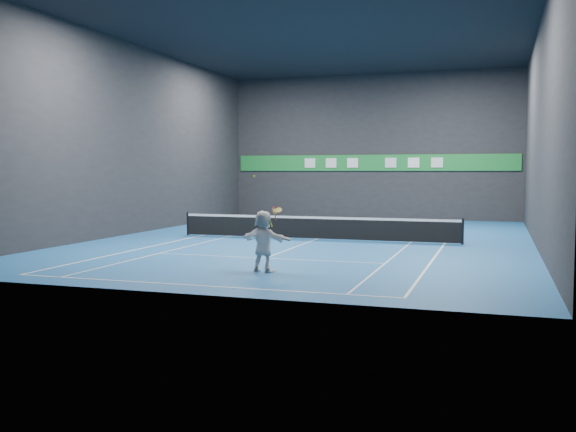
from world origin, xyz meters
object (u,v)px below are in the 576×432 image
(player, at_px, (263,241))
(tennis_net, at_px, (316,227))
(tennis_racket, at_px, (276,212))
(tennis_ball, at_px, (254,176))

(player, xyz_separation_m, tennis_net, (-0.96, 9.17, -0.37))
(tennis_racket, bearing_deg, player, -172.91)
(player, distance_m, tennis_ball, 1.94)
(tennis_racket, bearing_deg, tennis_net, 98.38)
(tennis_ball, relative_size, tennis_net, 0.01)
(player, relative_size, tennis_net, 0.15)
(tennis_net, bearing_deg, tennis_ball, -85.95)
(tennis_ball, bearing_deg, tennis_net, 94.05)
(tennis_net, bearing_deg, player, -84.03)
(player, bearing_deg, tennis_racket, -156.76)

